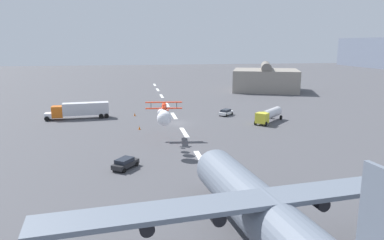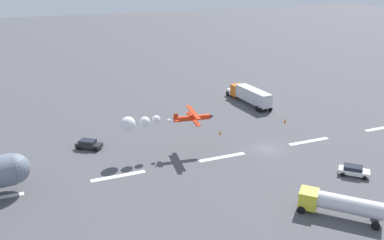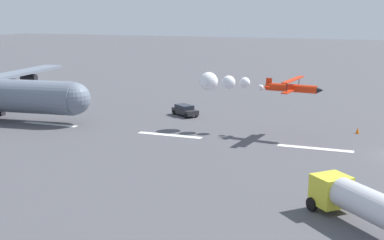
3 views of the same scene
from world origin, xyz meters
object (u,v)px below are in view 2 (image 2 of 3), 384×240
stunt_biplane_red (151,121)px  semi_truck_orange (250,95)px  followme_car_yellow (89,144)px  airport_staff_sedan (354,170)px  traffic_cone_near (285,120)px  fuel_tanker_truck (339,204)px  traffic_cone_far (220,132)px

stunt_biplane_red → semi_truck_orange: (-27.57, -17.21, -3.73)m
followme_car_yellow → airport_staff_sedan: bearing=145.2°
stunt_biplane_red → semi_truck_orange: bearing=-148.0°
stunt_biplane_red → traffic_cone_near: 29.28m
fuel_tanker_truck → followme_car_yellow: size_ratio=1.89×
stunt_biplane_red → followme_car_yellow: stunt_biplane_red is taller
traffic_cone_near → followme_car_yellow: bearing=-2.9°
airport_staff_sedan → traffic_cone_near: (-3.10, -22.04, -0.44)m
stunt_biplane_red → fuel_tanker_truck: bearing=122.9°
traffic_cone_near → fuel_tanker_truck: bearing=67.3°
airport_staff_sedan → traffic_cone_near: size_ratio=5.79×
fuel_tanker_truck → followme_car_yellow: fuel_tanker_truck is taller
semi_truck_orange → traffic_cone_near: semi_truck_orange is taller
fuel_tanker_truck → followme_car_yellow: bearing=-51.0°
semi_truck_orange → traffic_cone_near: (-0.85, 12.73, -1.75)m
stunt_biplane_red → traffic_cone_far: size_ratio=20.20×
semi_truck_orange → fuel_tanker_truck: semi_truck_orange is taller
semi_truck_orange → fuel_tanker_truck: size_ratio=1.68×
traffic_cone_far → followme_car_yellow: bearing=-6.5°
stunt_biplane_red → traffic_cone_near: size_ratio=20.20×
semi_truck_orange → followme_car_yellow: (36.81, 10.79, -1.31)m
stunt_biplane_red → traffic_cone_near: stunt_biplane_red is taller
followme_car_yellow → airport_staff_sedan: (-34.55, 23.98, -0.00)m
followme_car_yellow → traffic_cone_near: followme_car_yellow is taller
semi_truck_orange → traffic_cone_far: 19.19m
stunt_biplane_red → followme_car_yellow: 12.33m
semi_truck_orange → airport_staff_sedan: (2.26, 34.77, -1.31)m
stunt_biplane_red → semi_truck_orange: size_ratio=1.04×
fuel_tanker_truck → airport_staff_sedan: bearing=-141.2°
followme_car_yellow → semi_truck_orange: bearing=-163.7°
stunt_biplane_red → fuel_tanker_truck: size_ratio=1.76×
semi_truck_orange → airport_staff_sedan: 34.87m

